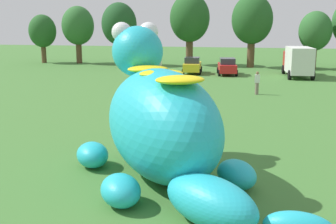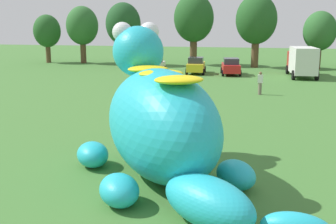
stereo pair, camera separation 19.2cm
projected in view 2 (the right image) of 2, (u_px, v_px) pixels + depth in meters
name	position (u px, v px, depth m)	size (l,w,h in m)	color
ground_plane	(187.00, 171.00, 14.97)	(160.00, 160.00, 0.00)	#427533
giant_inflatable_creature	(162.00, 122.00, 14.11)	(8.78, 8.51, 5.25)	#23B2C6
car_white	(155.00, 65.00, 44.69)	(2.19, 4.22, 1.72)	white
car_yellow	(196.00, 65.00, 44.06)	(2.22, 4.24, 1.72)	yellow
car_red	(231.00, 66.00, 42.91)	(2.40, 4.31, 1.72)	red
box_truck	(302.00, 61.00, 40.99)	(2.80, 6.55, 2.95)	#B2231E
tree_far_left	(47.00, 31.00, 55.66)	(3.58, 3.58, 6.36)	brown
tree_left	(82.00, 26.00, 54.85)	(4.19, 4.19, 7.44)	brown
tree_mid_left	(123.00, 24.00, 52.30)	(4.38, 4.38, 7.77)	brown
tree_centre_left	(194.00, 18.00, 52.33)	(5.00, 5.00, 8.87)	brown
tree_centre	(256.00, 20.00, 49.16)	(4.83, 4.83, 8.57)	brown
tree_centre_right	(320.00, 31.00, 47.45)	(3.71, 3.71, 6.59)	brown
spectator_near_inflatable	(260.00, 83.00, 30.94)	(0.38, 0.26, 1.71)	#726656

